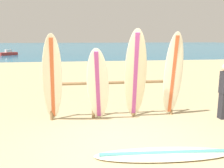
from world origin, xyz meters
TOP-DOWN VIEW (x-y plane):
  - ground_plane at (0.00, 0.00)m, footprint 120.00×120.00m
  - ocean_water at (0.00, 58.00)m, footprint 120.00×80.00m
  - surfboard_rack at (0.09, 2.05)m, footprint 3.45×0.09m
  - surfboard_leaning_far_left at (-1.49, 1.66)m, footprint 0.61×1.11m
  - surfboard_leaning_left at (-0.37, 1.68)m, footprint 0.68×0.85m
  - surfboard_leaning_center_left at (0.60, 1.70)m, footprint 0.68×0.90m
  - surfboard_leaning_center at (1.65, 1.79)m, footprint 0.58×0.69m
  - surfboard_lying_on_sand at (0.68, -0.29)m, footprint 2.65×0.79m
  - beachgoer_standing at (2.97, 1.49)m, footprint 0.20×0.24m
  - small_boat_offshore at (-9.25, 27.09)m, footprint 2.07×1.76m

SIDE VIEW (x-z plane):
  - ground_plane at x=0.00m, z-range 0.00..0.00m
  - ocean_water at x=0.00m, z-range 0.00..0.01m
  - surfboard_lying_on_sand at x=0.68m, z-range -0.01..0.08m
  - small_boat_offshore at x=-9.25m, z-range -0.10..0.61m
  - surfboard_rack at x=0.09m, z-range 0.16..1.28m
  - beachgoer_standing at x=2.97m, z-range 0.08..1.57m
  - surfboard_leaning_left at x=-0.37m, z-range 0.00..1.95m
  - surfboard_leaning_far_left at x=-1.49m, z-range 0.00..2.28m
  - surfboard_leaning_center at x=1.65m, z-range 0.00..2.33m
  - surfboard_leaning_center_left at x=0.60m, z-range 0.00..2.40m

